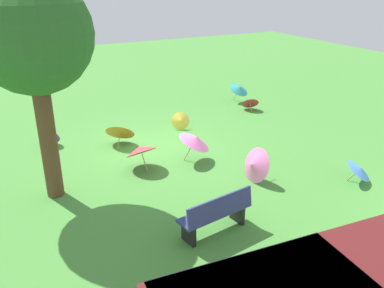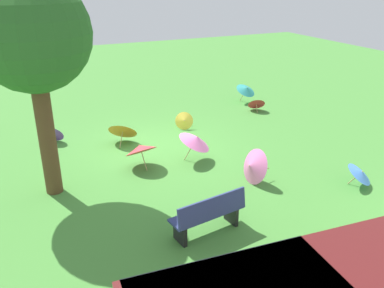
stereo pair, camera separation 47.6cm
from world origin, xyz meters
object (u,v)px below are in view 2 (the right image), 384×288
(parasol_red_1, at_px, (256,103))
(parasol_purple_0, at_px, (54,133))
(park_bench, at_px, (209,214))
(parasol_pink_0, at_px, (196,140))
(parasol_pink_1, at_px, (252,166))
(parasol_teal_1, at_px, (246,89))
(parasol_yellow_0, at_px, (184,121))
(shade_tree, at_px, (32,37))
(parasol_red_0, at_px, (140,148))
(parasol_blue_1, at_px, (361,173))
(parasol_orange_1, at_px, (123,129))

(parasol_red_1, height_order, parasol_purple_0, parasol_purple_0)
(parasol_red_1, xyz_separation_m, parasol_purple_0, (7.55, 0.04, -0.00))
(park_bench, relative_size, parasol_pink_0, 1.28)
(parasol_purple_0, bearing_deg, parasol_red_1, -179.72)
(parasol_pink_1, xyz_separation_m, parasol_teal_1, (-3.56, -6.04, 0.10))
(parasol_yellow_0, relative_size, parasol_red_1, 0.86)
(parasol_teal_1, bearing_deg, parasol_yellow_0, 26.55)
(shade_tree, relative_size, parasol_red_0, 4.88)
(park_bench, height_order, parasol_blue_1, park_bench)
(parasol_pink_0, height_order, parasol_red_1, parasol_pink_0)
(parasol_yellow_0, bearing_deg, parasol_orange_1, 8.95)
(parasol_blue_1, height_order, parasol_red_0, parasol_red_0)
(shade_tree, height_order, parasol_teal_1, shade_tree)
(parasol_red_0, xyz_separation_m, parasol_pink_1, (-2.27, 2.06, -0.09))
(parasol_pink_0, xyz_separation_m, parasol_red_1, (-4.09, -3.18, -0.34))
(shade_tree, xyz_separation_m, parasol_red_1, (-7.98, -3.31, -3.41))
(parasol_red_0, bearing_deg, parasol_red_1, -152.77)
(shade_tree, height_order, parasol_yellow_0, shade_tree)
(parasol_blue_1, bearing_deg, parasol_teal_1, -99.31)
(parasol_pink_0, height_order, parasol_pink_1, parasol_pink_0)
(parasol_red_1, bearing_deg, parasol_pink_1, 55.96)
(shade_tree, height_order, parasol_blue_1, shade_tree)
(parasol_red_0, bearing_deg, parasol_blue_1, 144.06)
(park_bench, bearing_deg, parasol_teal_1, -126.33)
(parasol_pink_0, height_order, parasol_orange_1, parasol_pink_0)
(park_bench, height_order, parasol_yellow_0, park_bench)
(park_bench, relative_size, parasol_orange_1, 1.43)
(park_bench, bearing_deg, parasol_purple_0, -71.08)
(parasol_red_0, relative_size, parasol_purple_0, 1.32)
(parasol_pink_1, relative_size, parasol_orange_1, 0.80)
(park_bench, distance_m, shade_tree, 5.24)
(parasol_blue_1, relative_size, parasol_purple_0, 1.22)
(shade_tree, xyz_separation_m, parasol_yellow_0, (-4.63, -2.62, -3.42))
(parasol_teal_1, bearing_deg, parasol_pink_0, 44.79)
(parasol_blue_1, bearing_deg, park_bench, 2.89)
(park_bench, xyz_separation_m, parasol_teal_1, (-5.55, -7.55, 0.10))
(park_bench, height_order, parasol_pink_0, parasol_pink_0)
(parasol_pink_0, distance_m, parasol_pink_1, 1.93)
(parasol_yellow_0, distance_m, parasol_pink_0, 2.62)
(parasol_red_1, bearing_deg, parasol_blue_1, 80.97)
(parasol_yellow_0, bearing_deg, shade_tree, 29.51)
(parasol_yellow_0, relative_size, parasol_purple_0, 0.89)
(parasol_red_0, bearing_deg, parasol_yellow_0, -135.87)
(parasol_pink_1, bearing_deg, parasol_red_1, -124.04)
(parasol_pink_0, relative_size, parasol_red_1, 1.58)
(park_bench, height_order, parasol_red_0, park_bench)
(shade_tree, xyz_separation_m, parasol_pink_0, (-3.89, -0.13, -3.06))
(parasol_yellow_0, height_order, parasol_pink_0, parasol_pink_0)
(parasol_pink_1, height_order, parasol_purple_0, parasol_pink_1)
(parasol_blue_1, relative_size, parasol_pink_1, 1.03)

